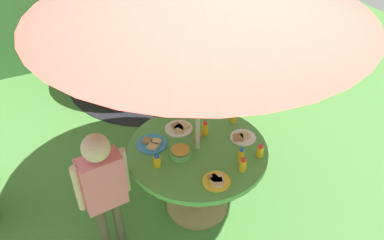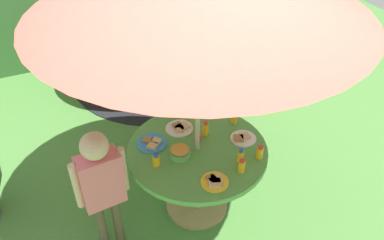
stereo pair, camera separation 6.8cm
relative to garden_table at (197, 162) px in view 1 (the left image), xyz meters
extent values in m
cube|color=#477A38|center=(0.00, 0.00, -0.55)|extent=(10.00, 10.00, 0.02)
cylinder|color=tan|center=(0.00, 0.00, -0.52)|extent=(0.54, 0.54, 0.03)
cylinder|color=tan|center=(0.00, 0.00, -0.22)|extent=(0.12, 0.12, 0.64)
cylinder|color=#519E47|center=(0.00, 0.00, 0.13)|extent=(1.11, 1.11, 0.04)
cylinder|color=#B7AD8C|center=(0.00, 0.00, 0.52)|extent=(0.04, 0.04, 2.12)
cylinder|color=#93704C|center=(0.36, 0.89, -0.32)|extent=(0.04, 0.04, 0.44)
cylinder|color=#93704C|center=(0.70, 0.66, -0.32)|extent=(0.04, 0.04, 0.44)
cylinder|color=#93704C|center=(0.58, 1.22, -0.32)|extent=(0.04, 0.04, 0.44)
cylinder|color=#93704C|center=(0.92, 0.98, -0.32)|extent=(0.04, 0.04, 0.44)
cube|color=#93704C|center=(0.64, 0.94, -0.08)|extent=(0.62, 0.61, 0.04)
cube|color=#93704C|center=(0.75, 1.10, 0.20)|extent=(0.40, 0.29, 0.52)
cube|color=#93704C|center=(0.47, 1.06, 0.14)|extent=(0.27, 0.38, 0.03)
cube|color=#93704C|center=(0.81, 0.82, 0.14)|extent=(0.27, 0.38, 0.03)
ellipsoid|color=orange|center=(0.46, 2.25, 0.16)|extent=(2.39, 2.02, 1.39)
cylinder|color=black|center=(0.46, 2.25, -0.53)|extent=(2.50, 2.50, 0.01)
cube|color=#4B310D|center=(0.58, 1.41, -0.16)|extent=(0.61, 0.11, 0.62)
cylinder|color=brown|center=(0.03, 0.98, -0.23)|extent=(0.09, 0.09, 0.62)
cylinder|color=brown|center=(0.02, 0.83, -0.23)|extent=(0.09, 0.09, 0.62)
cube|color=white|center=(0.03, 0.90, 0.35)|extent=(0.21, 0.37, 0.53)
cylinder|color=brown|center=(0.03, 1.10, 0.37)|extent=(0.07, 0.07, 0.47)
cylinder|color=brown|center=(0.02, 0.70, 0.37)|extent=(0.07, 0.07, 0.47)
sphere|color=brown|center=(0.03, 0.90, 0.73)|extent=(0.24, 0.24, 0.24)
cylinder|color=brown|center=(-0.84, -0.07, -0.28)|extent=(0.07, 0.07, 0.51)
cylinder|color=brown|center=(-0.72, -0.06, -0.28)|extent=(0.07, 0.07, 0.51)
cube|color=#EA727F|center=(-0.78, -0.07, 0.19)|extent=(0.31, 0.19, 0.43)
cylinder|color=#D8B293|center=(-0.95, -0.08, 0.21)|extent=(0.06, 0.06, 0.39)
cylinder|color=#D8B293|center=(-0.61, -0.05, 0.21)|extent=(0.06, 0.06, 0.39)
sphere|color=#D8B293|center=(-0.78, -0.07, 0.51)|extent=(0.19, 0.19, 0.19)
cylinder|color=#66B259|center=(-0.16, -0.02, 0.17)|extent=(0.17, 0.17, 0.05)
ellipsoid|color=gold|center=(-0.16, -0.02, 0.21)|extent=(0.14, 0.14, 0.04)
cylinder|color=white|center=(0.39, -0.05, 0.15)|extent=(0.21, 0.21, 0.01)
cube|color=tan|center=(0.40, -0.05, 0.17)|extent=(0.08, 0.08, 0.02)
cube|color=#9E7547|center=(0.34, -0.05, 0.17)|extent=(0.10, 0.10, 0.02)
cylinder|color=white|center=(-0.04, 0.28, 0.15)|extent=(0.23, 0.23, 0.01)
cube|color=tan|center=(0.00, 0.28, 0.17)|extent=(0.11, 0.11, 0.02)
cube|color=#9E7547|center=(-0.05, 0.30, 0.17)|extent=(0.07, 0.07, 0.02)
cube|color=tan|center=(-0.05, 0.25, 0.17)|extent=(0.09, 0.09, 0.02)
cylinder|color=yellow|center=(-0.04, -0.38, 0.15)|extent=(0.20, 0.20, 0.01)
cube|color=tan|center=(-0.02, -0.38, 0.17)|extent=(0.11, 0.11, 0.02)
cube|color=#9E7547|center=(-0.05, -0.35, 0.17)|extent=(0.07, 0.07, 0.02)
cube|color=tan|center=(-0.05, -0.41, 0.17)|extent=(0.11, 0.11, 0.02)
cylinder|color=#338CD8|center=(-0.31, 0.20, 0.15)|extent=(0.24, 0.24, 0.01)
cube|color=tan|center=(-0.27, 0.19, 0.17)|extent=(0.10, 0.10, 0.02)
cube|color=#9E7547|center=(-0.33, 0.24, 0.17)|extent=(0.09, 0.09, 0.02)
cube|color=tan|center=(-0.32, 0.15, 0.17)|extent=(0.10, 0.10, 0.02)
cylinder|color=yellow|center=(0.03, 0.46, 0.19)|extent=(0.04, 0.04, 0.10)
cylinder|color=red|center=(0.03, 0.46, 0.25)|extent=(0.03, 0.03, 0.02)
cylinder|color=yellow|center=(0.39, -0.29, 0.19)|extent=(0.05, 0.05, 0.09)
cylinder|color=red|center=(0.39, -0.29, 0.25)|extent=(0.04, 0.04, 0.02)
cylinder|color=yellow|center=(0.19, -0.36, 0.19)|extent=(0.05, 0.05, 0.10)
cylinder|color=red|center=(0.19, -0.36, 0.25)|extent=(0.04, 0.04, 0.02)
cylinder|color=yellow|center=(-0.36, -0.04, 0.19)|extent=(0.06, 0.06, 0.09)
cylinder|color=blue|center=(-0.36, -0.04, 0.24)|extent=(0.04, 0.04, 0.02)
cylinder|color=yellow|center=(0.13, 0.13, 0.20)|extent=(0.05, 0.05, 0.11)
cylinder|color=red|center=(0.13, 0.13, 0.26)|extent=(0.04, 0.04, 0.02)
cylinder|color=yellow|center=(0.23, -0.27, 0.20)|extent=(0.05, 0.05, 0.10)
cylinder|color=blue|center=(0.23, -0.27, 0.25)|extent=(0.03, 0.03, 0.02)
cylinder|color=yellow|center=(0.43, 0.17, 0.19)|extent=(0.05, 0.05, 0.09)
cylinder|color=red|center=(0.43, 0.17, 0.24)|extent=(0.04, 0.04, 0.02)
cylinder|color=#E04C47|center=(0.05, 0.09, 0.18)|extent=(0.06, 0.06, 0.06)
camera|label=1|loc=(-1.05, -2.05, 2.20)|focal=36.58mm
camera|label=2|loc=(-0.99, -2.08, 2.20)|focal=36.58mm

